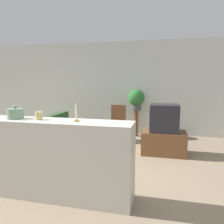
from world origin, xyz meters
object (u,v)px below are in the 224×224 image
television (164,118)px  decorative_bowl (15,114)px  couch (59,136)px  potted_plant (136,99)px  wooden_chair (117,121)px

television → decorative_bowl: size_ratio=2.78×
couch → television: television is taller
couch → potted_plant: 2.36m
couch → television: size_ratio=3.07×
couch → potted_plant: (1.62, 1.52, 0.80)m
wooden_chair → potted_plant: (0.42, 0.54, 0.55)m
couch → decorative_bowl: 2.24m
wooden_chair → decorative_bowl: 3.16m
potted_plant → couch: bearing=-136.9°
potted_plant → television: bearing=-61.2°
couch → wooden_chair: 1.56m
couch → potted_plant: bearing=43.1°
television → potted_plant: size_ratio=1.02×
television → decorative_bowl: 2.94m
couch → decorative_bowl: bearing=-78.5°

